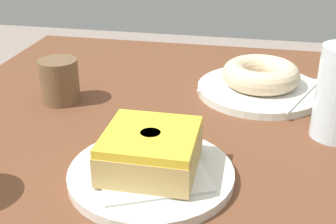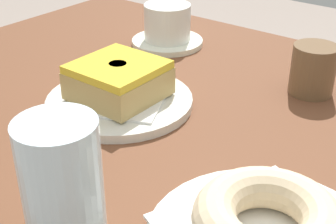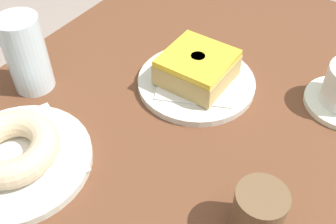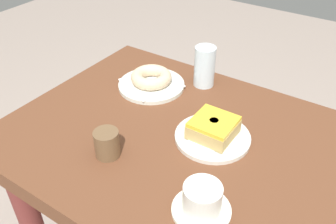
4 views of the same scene
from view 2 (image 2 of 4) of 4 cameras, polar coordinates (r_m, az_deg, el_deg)
table at (r=0.69m, az=0.73°, el=-8.93°), size 0.91×0.68×0.73m
plate_glazed_square at (r=0.63m, az=-5.71°, el=1.24°), size 0.19×0.19×0.01m
napkin_glazed_square at (r=0.63m, az=-5.74°, el=1.82°), size 0.16×0.16×0.00m
donut_glazed_square at (r=0.62m, az=-5.85°, el=3.80°), size 0.10×0.10×0.05m
donut_sugar_ring at (r=0.41m, az=11.69°, el=-12.33°), size 0.12×0.12×0.04m
water_glass at (r=0.39m, az=-12.22°, el=-9.28°), size 0.06×0.06×0.13m
coffee_cup at (r=0.83m, az=-0.08°, el=9.99°), size 0.12×0.12×0.07m
sugar_jar at (r=0.68m, az=16.70°, el=4.79°), size 0.06×0.06×0.07m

